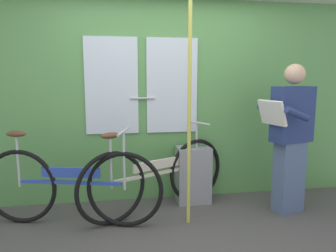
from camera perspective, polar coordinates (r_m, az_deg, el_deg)
The scene contains 7 objects.
ground_plane at distance 2.95m, azimuth 1.65°, elevation -21.36°, with size 6.38×3.98×0.04m, color #474442.
train_door_wall at distance 3.73m, azimuth -1.75°, elevation 5.52°, with size 5.38×0.28×2.40m.
bicycle_near_door at distance 3.44m, azimuth -2.01°, elevation -9.23°, with size 1.68×0.86×0.96m.
bicycle_leaning_behind at distance 3.29m, azimuth -17.32°, elevation -10.41°, with size 1.79×0.58×0.97m.
passenger_reading_newspaper at distance 3.59m, azimuth 21.42°, elevation -1.71°, with size 0.61×0.53×1.61m.
trash_bin_by_wall at distance 3.75m, azimuth 4.61°, elevation -8.81°, with size 0.39×0.28×0.66m, color gray.
handrail_pole at distance 3.04m, azimuth 3.91°, elevation 3.48°, with size 0.04×0.04×2.36m, color #C6C14C.
Camera 1 is at (-0.48, -2.51, 1.45)m, focal length 33.43 mm.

